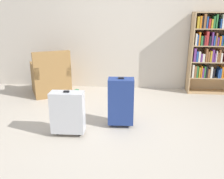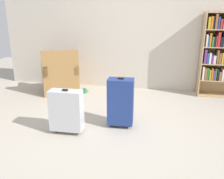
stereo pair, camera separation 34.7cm
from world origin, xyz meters
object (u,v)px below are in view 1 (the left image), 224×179
Objects in this scene: armchair at (51,78)px; suitcase_silver at (68,112)px; bookshelf at (218,50)px; suitcase_navy_blue at (121,101)px; mug at (77,92)px.

armchair reaches higher than suitcase_silver.
bookshelf is 2.17× the size of suitcase_navy_blue.
armchair is 1.28× the size of suitcase_navy_blue.
armchair reaches higher than mug.
suitcase_navy_blue reaches higher than suitcase_silver.
suitcase_navy_blue is (0.96, -1.36, 0.34)m from mug.
mug is 0.16× the size of suitcase_navy_blue.
bookshelf is at bearing 39.19° from suitcase_silver.
suitcase_navy_blue is at bearing -136.73° from bookshelf.
bookshelf reaches higher than suitcase_silver.
mug is 0.19× the size of suitcase_silver.
suitcase_navy_blue is at bearing -54.80° from mug.
suitcase_silver is at bearing -140.81° from bookshelf.
bookshelf is at bearing 7.30° from mug.
mug is 1.70m from suitcase_navy_blue.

